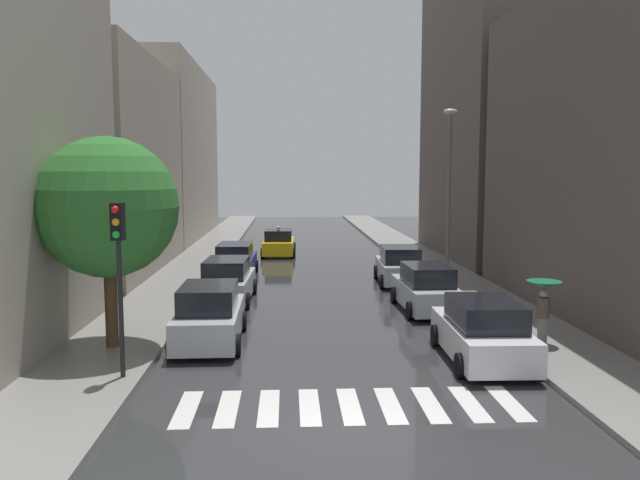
{
  "coord_description": "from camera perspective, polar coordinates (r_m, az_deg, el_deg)",
  "views": [
    {
      "loc": [
        -1.35,
        -11.85,
        5.19
      ],
      "look_at": [
        0.47,
        23.49,
        1.31
      ],
      "focal_mm": 34.98,
      "sensor_mm": 36.0,
      "label": 1
    }
  ],
  "objects": [
    {
      "name": "ground_plane",
      "position": [
        36.25,
        -0.78,
        -2.01
      ],
      "size": [
        28.0,
        72.0,
        0.04
      ],
      "primitive_type": "cube",
      "color": "#303032"
    },
    {
      "name": "parked_car_right_nearest",
      "position": [
        17.85,
        14.67,
        -8.16
      ],
      "size": [
        2.2,
        4.46,
        1.73
      ],
      "rotation": [
        0.0,
        0.0,
        1.55
      ],
      "color": "silver",
      "rests_on": "ground"
    },
    {
      "name": "building_left_far",
      "position": [
        50.8,
        -14.02,
        7.64
      ],
      "size": [
        6.0,
        19.72,
        13.17
      ],
      "primitive_type": "cube",
      "color": "#9E9384",
      "rests_on": "ground"
    },
    {
      "name": "building_left_mid",
      "position": [
        34.01,
        -19.55,
        6.36
      ],
      "size": [
        6.0,
        14.18,
        10.93
      ],
      "primitive_type": "cube",
      "color": "#9E9384",
      "rests_on": "ground"
    },
    {
      "name": "parked_car_left_third",
      "position": [
        30.96,
        -7.76,
        -1.96
      ],
      "size": [
        2.08,
        4.82,
        1.7
      ],
      "rotation": [
        0.0,
        0.0,
        1.55
      ],
      "color": "navy",
      "rests_on": "ground"
    },
    {
      "name": "traffic_light_left_corner",
      "position": [
        15.8,
        -17.96,
        -0.97
      ],
      "size": [
        0.3,
        0.42,
        4.3
      ],
      "color": "black",
      "rests_on": "sidewalk_left"
    },
    {
      "name": "parked_car_left_second",
      "position": [
        25.27,
        -8.48,
        -3.78
      ],
      "size": [
        2.2,
        4.57,
        1.75
      ],
      "rotation": [
        0.0,
        0.0,
        1.53
      ],
      "color": "#B2B7BF",
      "rests_on": "ground"
    },
    {
      "name": "crosswalk_stripes",
      "position": [
        14.35,
        2.75,
        -14.93
      ],
      "size": [
        7.65,
        2.2,
        0.01
      ],
      "color": "silver",
      "rests_on": "ground"
    },
    {
      "name": "lamp_post_right",
      "position": [
        27.37,
        11.7,
        4.77
      ],
      "size": [
        0.6,
        0.28,
        7.7
      ],
      "color": "#595B60",
      "rests_on": "sidewalk_right"
    },
    {
      "name": "parked_car_left_nearest",
      "position": [
        19.28,
        -10.08,
        -6.87
      ],
      "size": [
        2.07,
        4.36,
        1.82
      ],
      "rotation": [
        0.0,
        0.0,
        1.58
      ],
      "color": "#B2B7BF",
      "rests_on": "ground"
    },
    {
      "name": "parked_car_right_second",
      "position": [
        23.73,
        9.67,
        -4.46
      ],
      "size": [
        2.1,
        4.38,
        1.75
      ],
      "rotation": [
        0.0,
        0.0,
        1.6
      ],
      "color": "#B2B7BF",
      "rests_on": "ground"
    },
    {
      "name": "street_tree_left",
      "position": [
        18.67,
        -18.86,
        2.83
      ],
      "size": [
        4.01,
        4.01,
        6.05
      ],
      "color": "#513823",
      "rests_on": "sidewalk_left"
    },
    {
      "name": "sidewalk_left",
      "position": [
        36.57,
        -11.01,
        -1.9
      ],
      "size": [
        3.0,
        72.0,
        0.15
      ],
      "primitive_type": "cube",
      "color": "gray",
      "rests_on": "ground"
    },
    {
      "name": "sidewalk_right",
      "position": [
        37.05,
        9.32,
        -1.76
      ],
      "size": [
        3.0,
        72.0,
        0.15
      ],
      "primitive_type": "cube",
      "color": "gray",
      "rests_on": "ground"
    },
    {
      "name": "taxi_midroad",
      "position": [
        38.99,
        -3.8,
        -0.28
      ],
      "size": [
        2.15,
        4.35,
        1.81
      ],
      "rotation": [
        0.0,
        0.0,
        1.55
      ],
      "color": "yellow",
      "rests_on": "ground"
    },
    {
      "name": "building_right_mid",
      "position": [
        39.51,
        15.74,
        13.48
      ],
      "size": [
        6.0,
        13.78,
        20.64
      ],
      "primitive_type": "cube",
      "color": "#564C47",
      "rests_on": "ground"
    },
    {
      "name": "parked_car_right_third",
      "position": [
        29.27,
        7.28,
        -2.4
      ],
      "size": [
        2.21,
        4.22,
        1.74
      ],
      "rotation": [
        0.0,
        0.0,
        1.53
      ],
      "color": "#B2B7BF",
      "rests_on": "ground"
    },
    {
      "name": "pedestrian_foreground",
      "position": [
        19.47,
        19.78,
        -4.99
      ],
      "size": [
        1.02,
        1.02,
        1.86
      ],
      "rotation": [
        0.0,
        0.0,
        3.35
      ],
      "color": "gray",
      "rests_on": "sidewalk_right"
    }
  ]
}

